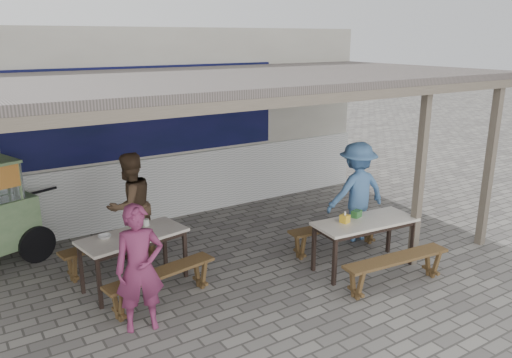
{
  "coord_description": "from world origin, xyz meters",
  "views": [
    {
      "loc": [
        -3.42,
        -5.5,
        3.33
      ],
      "look_at": [
        0.67,
        0.9,
        1.16
      ],
      "focal_mm": 35.0,
      "sensor_mm": 36.0,
      "label": 1
    }
  ],
  "objects": [
    {
      "name": "condiment_bowl",
      "position": [
        -1.8,
        0.78,
        0.77
      ],
      "size": [
        0.19,
        0.19,
        0.04
      ],
      "primitive_type": "imported",
      "rotation": [
        0.0,
        0.0,
        -0.13
      ],
      "color": "silver",
      "rests_on": "table_left"
    },
    {
      "name": "table_left",
      "position": [
        -1.44,
        0.71,
        0.67
      ],
      "size": [
        1.51,
        0.89,
        0.75
      ],
      "rotation": [
        0.0,
        0.0,
        0.17
      ],
      "color": "beige",
      "rests_on": "ground"
    },
    {
      "name": "patron_street_side",
      "position": [
        -1.73,
        -0.37,
        0.77
      ],
      "size": [
        0.63,
        0.49,
        1.54
      ],
      "primitive_type": "imported",
      "rotation": [
        0.0,
        0.0,
        -0.23
      ],
      "color": "#71294C",
      "rests_on": "ground"
    },
    {
      "name": "tissue_box",
      "position": [
        1.3,
        -0.5,
        0.81
      ],
      "size": [
        0.13,
        0.13,
        0.11
      ],
      "primitive_type": "cube",
      "rotation": [
        0.0,
        0.0,
        0.2
      ],
      "color": "gold",
      "rests_on": "table_right"
    },
    {
      "name": "ground",
      "position": [
        0.0,
        0.0,
        0.0
      ],
      "size": [
        60.0,
        60.0,
        0.0
      ],
      "primitive_type": "plane",
      "color": "slate",
      "rests_on": "ground"
    },
    {
      "name": "patron_wall_side",
      "position": [
        -1.13,
        1.68,
        0.83
      ],
      "size": [
        0.97,
        0.87,
        1.66
      ],
      "primitive_type": "imported",
      "rotation": [
        0.0,
        0.0,
        3.49
      ],
      "color": "#4C3726",
      "rests_on": "ground"
    },
    {
      "name": "back_wall",
      "position": [
        -0.0,
        3.58,
        1.72
      ],
      "size": [
        9.0,
        1.28,
        3.5
      ],
      "color": "beige",
      "rests_on": "ground"
    },
    {
      "name": "condiment_jar",
      "position": [
        -1.16,
        0.93,
        0.8
      ],
      "size": [
        0.08,
        0.08,
        0.09
      ],
      "primitive_type": "cylinder",
      "color": "silver",
      "rests_on": "table_left"
    },
    {
      "name": "bench_right_street",
      "position": [
        1.55,
        -1.29,
        0.34
      ],
      "size": [
        1.67,
        0.43,
        0.45
      ],
      "rotation": [
        0.0,
        0.0,
        -0.09
      ],
      "color": "brown",
      "rests_on": "ground"
    },
    {
      "name": "bench_right_wall",
      "position": [
        1.67,
        0.09,
        0.34
      ],
      "size": [
        1.67,
        0.43,
        0.45
      ],
      "rotation": [
        0.0,
        0.0,
        -0.09
      ],
      "color": "brown",
      "rests_on": "ground"
    },
    {
      "name": "patron_right_table",
      "position": [
        2.29,
        0.3,
        0.84
      ],
      "size": [
        1.15,
        0.75,
        1.68
      ],
      "primitive_type": "imported",
      "rotation": [
        0.0,
        0.0,
        3.03
      ],
      "color": "#5180BA",
      "rests_on": "ground"
    },
    {
      "name": "warung_roof",
      "position": [
        0.02,
        0.9,
        2.71
      ],
      "size": [
        9.0,
        4.21,
        2.81
      ],
      "color": "#5D5350",
      "rests_on": "ground"
    },
    {
      "name": "donation_box",
      "position": [
        1.6,
        -0.43,
        0.8
      ],
      "size": [
        0.18,
        0.14,
        0.1
      ],
      "primitive_type": "cube",
      "rotation": [
        0.0,
        0.0,
        0.29
      ],
      "color": "#2E6730",
      "rests_on": "table_right"
    },
    {
      "name": "bench_left_wall",
      "position": [
        -1.55,
        1.37,
        0.34
      ],
      "size": [
        1.55,
        0.53,
        0.45
      ],
      "rotation": [
        0.0,
        0.0,
        0.17
      ],
      "color": "brown",
      "rests_on": "ground"
    },
    {
      "name": "table_right",
      "position": [
        1.61,
        -0.6,
        0.67
      ],
      "size": [
        1.6,
        0.77,
        0.75
      ],
      "rotation": [
        0.0,
        0.0,
        -0.09
      ],
      "color": "beige",
      "rests_on": "ground"
    },
    {
      "name": "bench_left_street",
      "position": [
        -1.32,
        0.04,
        0.34
      ],
      "size": [
        1.55,
        0.53,
        0.45
      ],
      "rotation": [
        0.0,
        0.0,
        0.17
      ],
      "color": "brown",
      "rests_on": "ground"
    }
  ]
}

